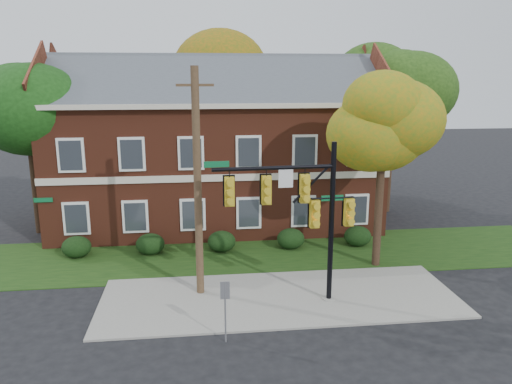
{
  "coord_description": "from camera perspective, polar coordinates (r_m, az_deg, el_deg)",
  "views": [
    {
      "loc": [
        -3.08,
        -16.95,
        8.64
      ],
      "look_at": [
        -0.71,
        3.0,
        3.89
      ],
      "focal_mm": 35.0,
      "sensor_mm": 36.0,
      "label": 1
    }
  ],
  "objects": [
    {
      "name": "apartment_building",
      "position": [
        29.15,
        -4.62,
        6.06
      ],
      "size": [
        18.8,
        8.8,
        9.74
      ],
      "color": "maroon",
      "rests_on": "ground"
    },
    {
      "name": "hedge_far_left",
      "position": [
        25.69,
        -19.83,
        -5.93
      ],
      "size": [
        1.4,
        1.26,
        1.05
      ],
      "primitive_type": "ellipsoid",
      "color": "black",
      "rests_on": "ground"
    },
    {
      "name": "tree_left_rear",
      "position": [
        29.17,
        -24.28,
        8.29
      ],
      "size": [
        5.4,
        5.1,
        8.88
      ],
      "color": "black",
      "rests_on": "ground"
    },
    {
      "name": "sign_post",
      "position": [
        16.6,
        -3.55,
        -12.37
      ],
      "size": [
        0.31,
        0.06,
        2.14
      ],
      "rotation": [
        0.0,
        0.0,
        -0.01
      ],
      "color": "slate",
      "rests_on": "ground"
    },
    {
      "name": "traffic_signal",
      "position": [
        18.49,
        5.38,
        -1.65
      ],
      "size": [
        5.61,
        0.61,
        6.26
      ],
      "rotation": [
        0.0,
        0.0,
        0.06
      ],
      "color": "gray",
      "rests_on": "ground"
    },
    {
      "name": "tree_far_rear",
      "position": [
        36.82,
        -3.09,
        13.6
      ],
      "size": [
        6.84,
        6.46,
        11.52
      ],
      "color": "black",
      "rests_on": "ground"
    },
    {
      "name": "sidewalk",
      "position": [
        20.14,
        2.74,
        -11.99
      ],
      "size": [
        14.0,
        5.0,
        0.08
      ],
      "primitive_type": "cube",
      "color": "gray",
      "rests_on": "ground"
    },
    {
      "name": "hedge_right",
      "position": [
        25.42,
        3.98,
        -5.35
      ],
      "size": [
        1.4,
        1.26,
        1.05
      ],
      "primitive_type": "ellipsoid",
      "color": "black",
      "rests_on": "ground"
    },
    {
      "name": "ground",
      "position": [
        19.27,
        3.24,
        -13.35
      ],
      "size": [
        120.0,
        120.0,
        0.0
      ],
      "primitive_type": "plane",
      "color": "black",
      "rests_on": "ground"
    },
    {
      "name": "utility_pole",
      "position": [
        19.22,
        -6.69,
        0.9
      ],
      "size": [
        1.4,
        0.31,
        8.95
      ],
      "rotation": [
        0.0,
        0.0,
        0.04
      ],
      "color": "#473321",
      "rests_on": "ground"
    },
    {
      "name": "grass_strip",
      "position": [
        24.71,
        0.82,
        -7.12
      ],
      "size": [
        30.0,
        6.0,
        0.04
      ],
      "primitive_type": "cube",
      "color": "#193811",
      "rests_on": "ground"
    },
    {
      "name": "hedge_far_right",
      "position": [
        26.27,
        11.53,
        -4.96
      ],
      "size": [
        1.4,
        1.26,
        1.05
      ],
      "primitive_type": "ellipsoid",
      "color": "black",
      "rests_on": "ground"
    },
    {
      "name": "tree_near_right",
      "position": [
        22.5,
        15.06,
        7.83
      ],
      "size": [
        4.5,
        4.25,
        8.58
      ],
      "color": "black",
      "rests_on": "ground"
    },
    {
      "name": "hedge_center",
      "position": [
        25.02,
        -3.95,
        -5.65
      ],
      "size": [
        1.4,
        1.26,
        1.05
      ],
      "primitive_type": "ellipsoid",
      "color": "black",
      "rests_on": "ground"
    },
    {
      "name": "hedge_left",
      "position": [
        25.12,
        -11.99,
        -5.85
      ],
      "size": [
        1.4,
        1.26,
        1.05
      ],
      "primitive_type": "ellipsoid",
      "color": "black",
      "rests_on": "ground"
    },
    {
      "name": "tree_right_rear",
      "position": [
        32.24,
        16.19,
        11.87
      ],
      "size": [
        6.3,
        5.95,
        10.62
      ],
      "color": "black",
      "rests_on": "ground"
    }
  ]
}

